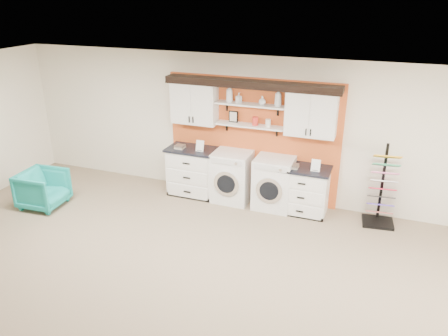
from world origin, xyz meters
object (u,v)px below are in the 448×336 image
at_px(base_cabinet_right, 304,190).
at_px(dryer, 274,183).
at_px(base_cabinet_left, 193,171).
at_px(armchair, 43,189).
at_px(sample_rack, 381,199).
at_px(washer, 232,177).

height_order(base_cabinet_right, dryer, dryer).
bearing_deg(dryer, base_cabinet_left, 179.89).
relative_size(dryer, armchair, 1.26).
bearing_deg(armchair, base_cabinet_right, -76.02).
relative_size(sample_rack, armchair, 1.86).
bearing_deg(base_cabinet_left, sample_rack, 0.50).
distance_m(base_cabinet_right, sample_rack, 1.36).
distance_m(base_cabinet_left, base_cabinet_right, 2.26).
height_order(base_cabinet_right, sample_rack, sample_rack).
bearing_deg(base_cabinet_right, washer, -179.86).
relative_size(base_cabinet_right, sample_rack, 0.62).
distance_m(base_cabinet_right, armchair, 4.97).
bearing_deg(base_cabinet_right, sample_rack, 1.34).
xyz_separation_m(dryer, sample_rack, (1.93, 0.04, -0.01)).
xyz_separation_m(washer, sample_rack, (2.77, 0.04, -0.02)).
xyz_separation_m(base_cabinet_left, sample_rack, (3.61, 0.03, -0.01)).
height_order(base_cabinet_left, washer, washer).
height_order(base_cabinet_right, armchair, base_cabinet_right).
bearing_deg(base_cabinet_left, dryer, -0.11).
bearing_deg(sample_rack, dryer, 174.63).
height_order(washer, sample_rack, sample_rack).
distance_m(base_cabinet_left, washer, 0.84).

